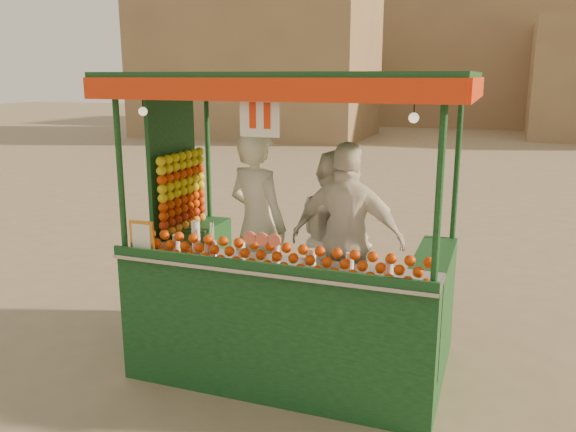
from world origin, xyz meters
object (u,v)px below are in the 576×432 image
(juice_cart, at_px, (285,278))
(vendor_middle, at_px, (335,240))
(vendor_left, at_px, (257,225))
(vendor_right, at_px, (347,240))

(juice_cart, height_order, vendor_middle, juice_cart)
(juice_cart, bearing_deg, vendor_middle, 50.83)
(vendor_left, relative_size, vendor_middle, 1.11)
(juice_cart, bearing_deg, vendor_right, 28.59)
(juice_cart, height_order, vendor_left, juice_cart)
(juice_cart, relative_size, vendor_middle, 1.76)
(vendor_middle, bearing_deg, vendor_left, 56.77)
(vendor_left, xyz_separation_m, vendor_middle, (0.76, 0.08, -0.09))
(vendor_middle, distance_m, vendor_right, 0.22)
(juice_cart, xyz_separation_m, vendor_left, (-0.41, 0.35, 0.37))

